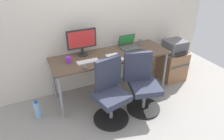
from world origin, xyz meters
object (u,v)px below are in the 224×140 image
at_px(open_laptop, 129,45).
at_px(side_cabinet, 172,65).
at_px(office_chair_left, 110,94).
at_px(printer, 175,47).
at_px(water_bottle_on_floor, 37,110).
at_px(desktop_monitor, 82,40).
at_px(office_chair_right, 142,85).
at_px(coffee_mug, 68,60).

bearing_deg(open_laptop, side_cabinet, -11.48).
bearing_deg(office_chair_left, printer, 18.74).
height_order(side_cabinet, printer, printer).
xyz_separation_m(side_cabinet, water_bottle_on_floor, (-2.60, -0.10, -0.14)).
bearing_deg(open_laptop, water_bottle_on_floor, -170.70).
distance_m(printer, desktop_monitor, 1.78).
relative_size(office_chair_right, coffee_mug, 10.22).
relative_size(side_cabinet, printer, 1.41).
relative_size(water_bottle_on_floor, open_laptop, 1.00).
bearing_deg(desktop_monitor, coffee_mug, -147.57).
relative_size(printer, open_laptop, 1.29).
relative_size(side_cabinet, water_bottle_on_floor, 1.82).
height_order(office_chair_left, open_laptop, open_laptop).
xyz_separation_m(office_chair_right, open_laptop, (0.14, 0.72, 0.39)).
bearing_deg(office_chair_right, open_laptop, 78.70).
bearing_deg(side_cabinet, water_bottle_on_floor, -177.88).
bearing_deg(desktop_monitor, side_cabinet, -7.41).
bearing_deg(coffee_mug, office_chair_right, -31.16).
bearing_deg(desktop_monitor, office_chair_right, -47.90).
xyz_separation_m(office_chair_left, water_bottle_on_floor, (-1.01, 0.44, -0.28)).
distance_m(desktop_monitor, coffee_mug, 0.39).
bearing_deg(office_chair_left, water_bottle_on_floor, 156.30).
xyz_separation_m(water_bottle_on_floor, coffee_mug, (0.58, 0.14, 0.65)).
height_order(printer, water_bottle_on_floor, printer).
bearing_deg(side_cabinet, coffee_mug, 178.65).
distance_m(water_bottle_on_floor, desktop_monitor, 1.26).
distance_m(printer, water_bottle_on_floor, 2.65).
distance_m(office_chair_right, open_laptop, 0.83).
height_order(side_cabinet, coffee_mug, coffee_mug).
distance_m(printer, coffee_mug, 2.02).
height_order(water_bottle_on_floor, open_laptop, open_laptop).
height_order(side_cabinet, water_bottle_on_floor, side_cabinet).
xyz_separation_m(desktop_monitor, coffee_mug, (-0.28, -0.18, -0.20)).
relative_size(office_chair_right, printer, 2.35).
relative_size(office_chair_left, desktop_monitor, 1.96).
bearing_deg(water_bottle_on_floor, office_chair_right, -15.92).
height_order(side_cabinet, desktop_monitor, desktop_monitor).
bearing_deg(open_laptop, desktop_monitor, 177.04).
relative_size(desktop_monitor, coffee_mug, 5.22).
xyz_separation_m(office_chair_right, coffee_mug, (-0.97, 0.59, 0.38)).
xyz_separation_m(office_chair_left, desktop_monitor, (-0.15, 0.76, 0.58)).
bearing_deg(side_cabinet, desktop_monitor, 172.59).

